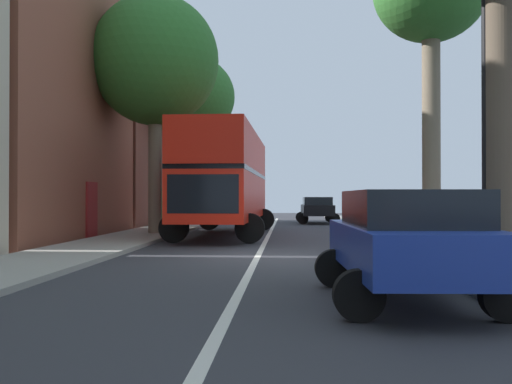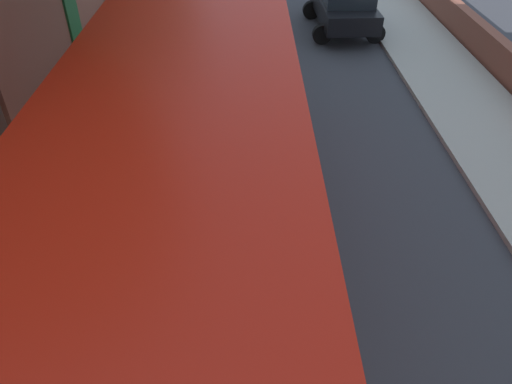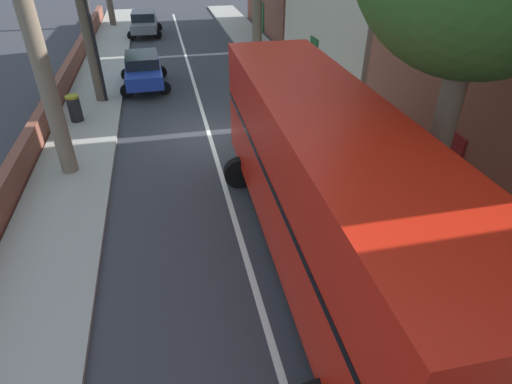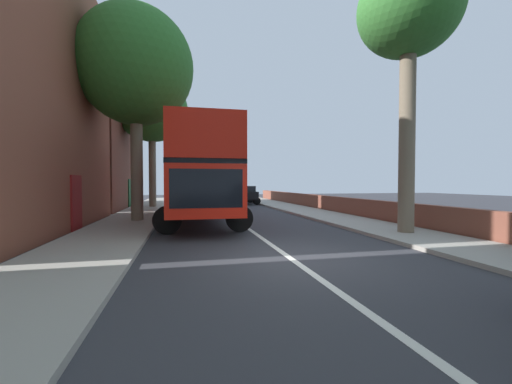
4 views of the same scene
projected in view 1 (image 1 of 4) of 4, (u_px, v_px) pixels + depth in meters
The scene contains 11 objects.
ground_plane at pixel (258, 256), 14.85m from camera, with size 84.00×84.00×0.00m, color #333338.
road_centre_line at pixel (258, 256), 14.85m from camera, with size 0.16×54.00×0.01m, color silver.
sidewalk_left at pixel (72, 253), 15.12m from camera, with size 2.60×60.00×0.12m, color #9E998E.
sidewalk_right at pixel (450, 255), 14.58m from camera, with size 2.60×60.00×0.12m, color #9E998E.
double_decker_bus at pixel (226, 177), 23.01m from camera, with size 3.70×11.32×4.06m.
parked_car_blue_right_1 at pixel (407, 238), 8.32m from camera, with size 2.54×4.42×1.62m.
parked_car_black_right_2 at pixel (317, 208), 33.87m from camera, with size 2.48×4.15×1.55m.
street_tree_left_0 at pixel (155, 61), 23.03m from camera, with size 5.09×5.09×9.53m.
street_tree_left_4 at pixel (189, 98), 31.56m from camera, with size 5.07×5.07×9.25m.
lamppost_right at pixel (486, 69), 10.23m from camera, with size 0.32×0.32×6.31m.
litter_bin_right at pixel (498, 237), 12.35m from camera, with size 0.55×0.55×1.10m.
Camera 1 is at (0.78, -14.84, 1.52)m, focal length 40.32 mm.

